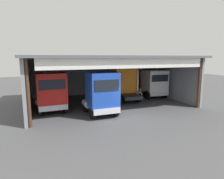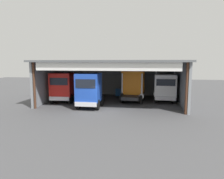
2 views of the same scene
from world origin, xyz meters
The scene contains 8 objects.
ground_plane centered at (0.00, 0.00, 0.00)m, with size 80.00×80.00×0.00m, color #4C4C4F.
workshop_shed centered at (0.00, 6.30, 3.54)m, with size 16.04×11.51×4.96m.
truck_red_yard_outside centered at (-5.79, 3.59, 1.82)m, with size 2.67×4.70×3.51m.
truck_blue_center_right_bay centered at (-1.97, 1.17, 1.89)m, with size 2.49×4.40×3.63m.
truck_orange_center_left_bay centered at (2.28, 5.83, 1.95)m, with size 2.82×4.52×3.69m.
truck_white_right_bay centered at (6.04, 5.84, 1.76)m, with size 2.66×4.96×3.75m.
oil_drum centered at (-3.87, 9.69, 0.46)m, with size 0.58×0.58×0.92m, color gold.
tool_cart centered at (0.01, 9.69, 0.50)m, with size 0.90×0.60×1.00m, color #1E59A5.
Camera 2 is at (3.85, -19.33, 4.78)m, focal length 33.27 mm.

